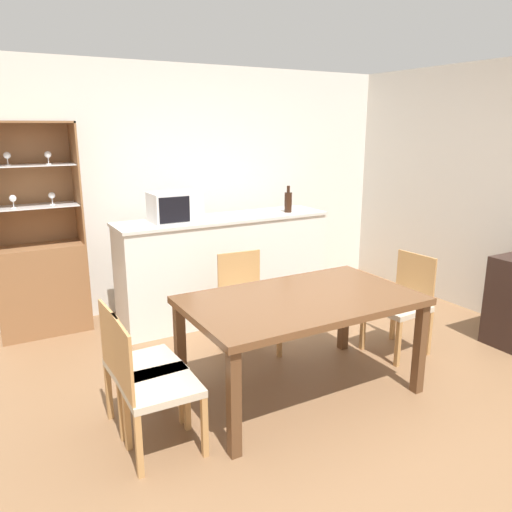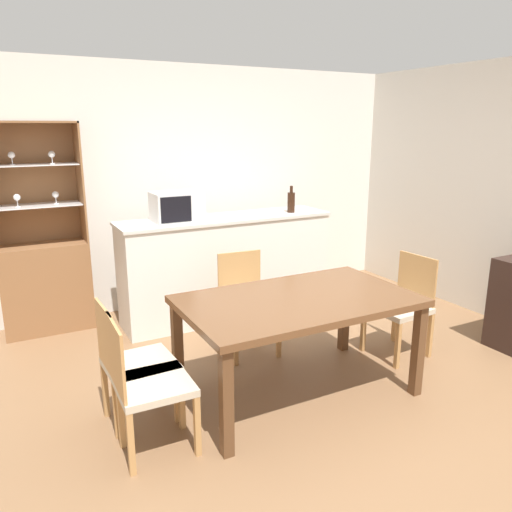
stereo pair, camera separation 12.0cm
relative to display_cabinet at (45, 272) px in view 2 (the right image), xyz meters
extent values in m
plane|color=brown|center=(1.51, -2.42, -0.57)|extent=(18.00, 18.00, 0.00)
cube|color=silver|center=(1.51, 0.21, 0.70)|extent=(6.80, 0.06, 2.55)
cube|color=silver|center=(1.69, -0.47, -0.07)|extent=(2.15, 0.51, 1.01)
cube|color=beige|center=(1.69, -0.47, 0.45)|extent=(2.18, 0.54, 0.03)
cube|color=brown|center=(0.00, -0.01, -0.15)|extent=(0.80, 0.38, 0.85)
cube|color=brown|center=(0.00, 0.17, 0.83)|extent=(0.80, 0.02, 1.12)
cube|color=brown|center=(0.39, -0.01, 0.83)|extent=(0.02, 0.38, 1.12)
cube|color=brown|center=(0.00, -0.01, 1.38)|extent=(0.80, 0.38, 0.02)
cube|color=white|center=(0.00, -0.01, 0.64)|extent=(0.75, 0.33, 0.01)
cube|color=white|center=(0.00, -0.01, 1.01)|extent=(0.75, 0.33, 0.01)
cylinder|color=white|center=(-0.16, -0.06, 0.65)|extent=(0.04, 0.04, 0.01)
cylinder|color=white|center=(-0.16, -0.06, 0.68)|extent=(0.01, 0.01, 0.06)
sphere|color=white|center=(-0.16, -0.06, 0.73)|extent=(0.06, 0.06, 0.06)
cylinder|color=white|center=(-0.16, 0.01, 1.02)|extent=(0.04, 0.04, 0.01)
cylinder|color=white|center=(-0.16, 0.01, 1.05)|extent=(0.01, 0.01, 0.06)
sphere|color=white|center=(-0.16, 0.01, 1.10)|extent=(0.06, 0.06, 0.06)
cylinder|color=white|center=(0.16, -0.01, 0.65)|extent=(0.04, 0.04, 0.01)
cylinder|color=white|center=(0.16, -0.01, 0.68)|extent=(0.01, 0.01, 0.06)
sphere|color=white|center=(0.16, -0.01, 0.73)|extent=(0.06, 0.06, 0.06)
cylinder|color=white|center=(0.16, -0.04, 1.02)|extent=(0.04, 0.04, 0.01)
cylinder|color=white|center=(0.16, -0.04, 1.05)|extent=(0.01, 0.01, 0.06)
sphere|color=white|center=(0.16, -0.04, 1.10)|extent=(0.06, 0.06, 0.06)
cube|color=brown|center=(1.48, -2.14, 0.14)|extent=(1.65, 0.98, 0.05)
cube|color=brown|center=(0.72, -2.58, -0.23)|extent=(0.07, 0.07, 0.69)
cube|color=brown|center=(2.24, -2.58, -0.23)|extent=(0.07, 0.07, 0.69)
cube|color=brown|center=(0.72, -1.71, -0.23)|extent=(0.07, 0.07, 0.69)
cube|color=brown|center=(2.24, -1.71, -0.23)|extent=(0.07, 0.07, 0.69)
cube|color=#C1B299|center=(1.48, -1.37, -0.16)|extent=(0.47, 0.47, 0.05)
cube|color=#B7844C|center=(1.50, -1.16, 0.07)|extent=(0.40, 0.05, 0.42)
cube|color=#B7844C|center=(1.66, -1.58, -0.38)|extent=(0.04, 0.04, 0.39)
cube|color=#B7844C|center=(1.27, -1.55, -0.38)|extent=(0.04, 0.04, 0.39)
cube|color=#B7844C|center=(1.69, -1.18, -0.38)|extent=(0.04, 0.04, 0.39)
cube|color=#B7844C|center=(1.30, -1.15, -0.38)|extent=(0.04, 0.04, 0.39)
cube|color=#C1B299|center=(2.59, -2.00, -0.16)|extent=(0.47, 0.47, 0.05)
cube|color=#B7844C|center=(2.80, -1.98, 0.07)|extent=(0.05, 0.40, 0.42)
cube|color=#B7844C|center=(2.41, -2.21, -0.38)|extent=(0.04, 0.04, 0.39)
cube|color=#B7844C|center=(2.38, -1.82, -0.38)|extent=(0.04, 0.04, 0.39)
cube|color=#B7844C|center=(2.80, -2.18, -0.38)|extent=(0.04, 0.04, 0.39)
cube|color=#B7844C|center=(2.77, -1.79, -0.38)|extent=(0.04, 0.04, 0.39)
cube|color=#C1B299|center=(0.37, -2.00, -0.16)|extent=(0.45, 0.45, 0.05)
cube|color=#B7844C|center=(0.16, -2.00, 0.07)|extent=(0.03, 0.40, 0.42)
cube|color=#B7844C|center=(0.56, -1.79, -0.38)|extent=(0.04, 0.04, 0.39)
cube|color=#B7844C|center=(0.58, -2.19, -0.38)|extent=(0.04, 0.04, 0.39)
cube|color=#B7844C|center=(0.17, -1.81, -0.38)|extent=(0.04, 0.04, 0.39)
cube|color=#B7844C|center=(0.18, -2.20, -0.38)|extent=(0.04, 0.04, 0.39)
cube|color=#C1B299|center=(0.37, -2.29, -0.16)|extent=(0.44, 0.44, 0.05)
cube|color=#B7844C|center=(0.16, -2.29, 0.07)|extent=(0.03, 0.40, 0.42)
cube|color=#B7844C|center=(0.57, -2.10, -0.38)|extent=(0.04, 0.04, 0.39)
cube|color=#B7844C|center=(0.56, -2.49, -0.38)|extent=(0.04, 0.04, 0.39)
cube|color=#B7844C|center=(0.18, -2.09, -0.38)|extent=(0.04, 0.04, 0.39)
cube|color=#B7844C|center=(0.17, -2.48, -0.38)|extent=(0.04, 0.04, 0.39)
cube|color=silver|center=(1.18, -0.46, 0.61)|extent=(0.46, 0.32, 0.28)
cube|color=black|center=(1.12, -0.63, 0.61)|extent=(0.29, 0.01, 0.24)
cylinder|color=black|center=(2.40, -0.55, 0.57)|extent=(0.08, 0.08, 0.21)
cylinder|color=black|center=(2.40, -0.55, 0.71)|extent=(0.03, 0.03, 0.07)
camera|label=1|loc=(-0.45, -4.91, 1.35)|focal=35.00mm
camera|label=2|loc=(-0.34, -4.96, 1.35)|focal=35.00mm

